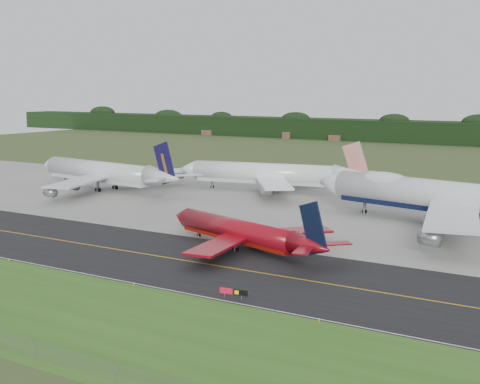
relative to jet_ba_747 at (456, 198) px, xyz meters
name	(u,v)px	position (x,y,z in m)	size (l,w,h in m)	color
ground	(221,259)	(-28.96, -49.83, -6.45)	(600.00, 600.00, 0.00)	#354922
grass_verge	(79,316)	(-28.96, -84.83, -6.45)	(400.00, 30.00, 0.01)	#2D581A
taxiway	(208,264)	(-28.96, -53.83, -6.44)	(400.00, 32.00, 0.02)	black
apron	(334,214)	(-28.96, 1.17, -6.44)	(400.00, 78.00, 0.01)	gray
taxiway_centreline	(208,264)	(-28.96, -53.83, -6.42)	(400.00, 0.40, 0.00)	#C78712
taxiway_edge_line	(152,287)	(-28.96, -69.33, -6.42)	(400.00, 0.25, 0.00)	silver
jet_ba_747	(456,198)	(0.00, 0.00, 0.00)	(74.88, 61.06, 18.95)	silver
jet_red_737	(244,233)	(-29.26, -41.11, -3.24)	(42.02, 33.39, 11.61)	maroon
jet_navy_gold	(106,173)	(-102.53, 0.98, -1.24)	(61.49, 53.08, 15.87)	silver
jet_star_tail	(273,174)	(-58.28, 23.82, -1.22)	(59.31, 48.99, 15.68)	white
taxiway_sign	(233,292)	(-15.14, -67.82, -5.42)	(4.35, 0.80, 1.46)	slate
edge_marker_left	(8,260)	(-60.34, -70.33, -6.20)	(0.16, 0.16, 0.50)	yellow
edge_marker_center	(133,284)	(-31.78, -70.33, -6.20)	(0.16, 0.16, 0.50)	yellow
edge_marker_right	(319,320)	(-0.44, -70.33, -6.20)	(0.16, 0.16, 0.50)	yellow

